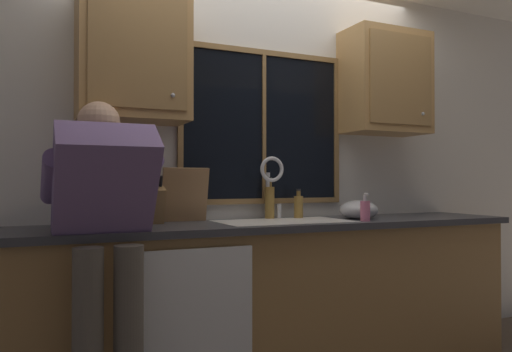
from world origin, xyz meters
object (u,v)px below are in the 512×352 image
(person_standing, at_px, (104,225))
(soap_dispenser, at_px, (365,210))
(bottle_tall_clear, at_px, (270,202))
(mixing_bowl, at_px, (359,210))
(cutting_board, at_px, (185,195))
(bottle_green_glass, at_px, (299,206))
(knife_block, at_px, (152,205))

(person_standing, bearing_deg, soap_dispenser, 4.11)
(soap_dispenser, xyz_separation_m, bottle_tall_clear, (-0.44, 0.42, 0.05))
(mixing_bowl, bearing_deg, person_standing, -169.71)
(person_standing, relative_size, mixing_bowl, 6.27)
(person_standing, bearing_deg, cutting_board, 44.73)
(mixing_bowl, distance_m, bottle_green_glass, 0.39)
(cutting_board, distance_m, soap_dispenser, 1.10)
(person_standing, distance_m, bottle_green_glass, 1.40)
(soap_dispenser, relative_size, bottle_green_glass, 0.89)
(knife_block, bearing_deg, bottle_tall_clear, 6.66)
(knife_block, relative_size, soap_dispenser, 1.87)
(cutting_board, bearing_deg, person_standing, -135.27)
(person_standing, relative_size, soap_dispenser, 9.10)
(knife_block, bearing_deg, soap_dispenser, -15.16)
(mixing_bowl, xyz_separation_m, bottle_green_glass, (-0.33, 0.21, 0.02))
(mixing_bowl, bearing_deg, bottle_tall_clear, 155.65)
(person_standing, bearing_deg, bottle_tall_clear, 25.83)
(person_standing, bearing_deg, knife_block, 54.19)
(person_standing, height_order, soap_dispenser, person_standing)
(knife_block, height_order, bottle_tall_clear, knife_block)
(person_standing, distance_m, cutting_board, 0.76)
(person_standing, bearing_deg, bottle_green_glass, 21.26)
(knife_block, xyz_separation_m, soap_dispenser, (1.23, -0.33, -0.04))
(soap_dispenser, bearing_deg, bottle_green_glass, 121.26)
(mixing_bowl, bearing_deg, cutting_board, 167.92)
(soap_dispenser, bearing_deg, cutting_board, 157.42)
(knife_block, height_order, soap_dispenser, knife_block)
(cutting_board, bearing_deg, knife_block, -157.92)
(knife_block, distance_m, soap_dispenser, 1.27)
(mixing_bowl, bearing_deg, soap_dispenser, -115.08)
(knife_block, height_order, cutting_board, cutting_board)
(person_standing, distance_m, knife_block, 0.55)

